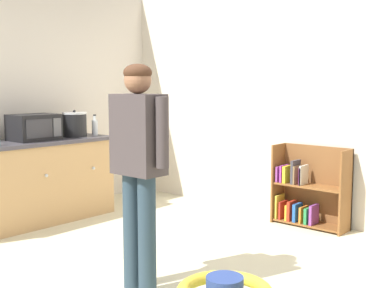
{
  "coord_description": "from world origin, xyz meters",
  "views": [
    {
      "loc": [
        2.62,
        -2.62,
        1.5
      ],
      "look_at": [
        0.02,
        0.36,
        1.03
      ],
      "focal_mm": 47.11,
      "sensor_mm": 36.0,
      "label": 1
    }
  ],
  "objects_px": {
    "microwave": "(34,127)",
    "green_cup": "(49,132)",
    "bookshelf": "(308,192)",
    "white_cup": "(82,130)",
    "crock_pot": "(75,124)",
    "clear_bottle": "(95,127)",
    "orange_cup": "(67,131)",
    "kitchen_counter": "(30,182)",
    "standing_person": "(138,157)"
  },
  "relations": [
    {
      "from": "bookshelf",
      "to": "microwave",
      "type": "xyz_separation_m",
      "value": [
        -2.28,
        -1.83,
        0.68
      ]
    },
    {
      "from": "white_cup",
      "to": "crock_pot",
      "type": "bearing_deg",
      "value": -50.01
    },
    {
      "from": "orange_cup",
      "to": "white_cup",
      "type": "xyz_separation_m",
      "value": [
        0.02,
        0.2,
        0.0
      ]
    },
    {
      "from": "microwave",
      "to": "standing_person",
      "type": "bearing_deg",
      "value": -13.1
    },
    {
      "from": "bookshelf",
      "to": "green_cup",
      "type": "distance_m",
      "value": 2.99
    },
    {
      "from": "kitchen_counter",
      "to": "white_cup",
      "type": "bearing_deg",
      "value": 102.47
    },
    {
      "from": "kitchen_counter",
      "to": "crock_pot",
      "type": "height_order",
      "value": "crock_pot"
    },
    {
      "from": "white_cup",
      "to": "microwave",
      "type": "bearing_deg",
      "value": -75.4
    },
    {
      "from": "clear_bottle",
      "to": "microwave",
      "type": "bearing_deg",
      "value": -95.7
    },
    {
      "from": "kitchen_counter",
      "to": "orange_cup",
      "type": "distance_m",
      "value": 0.83
    },
    {
      "from": "bookshelf",
      "to": "green_cup",
      "type": "relative_size",
      "value": 8.95
    },
    {
      "from": "standing_person",
      "to": "microwave",
      "type": "bearing_deg",
      "value": 166.9
    },
    {
      "from": "kitchen_counter",
      "to": "green_cup",
      "type": "bearing_deg",
      "value": 119.31
    },
    {
      "from": "microwave",
      "to": "orange_cup",
      "type": "xyz_separation_m",
      "value": [
        -0.22,
        0.58,
        -0.09
      ]
    },
    {
      "from": "crock_pot",
      "to": "clear_bottle",
      "type": "xyz_separation_m",
      "value": [
        0.06,
        0.24,
        -0.04
      ]
    },
    {
      "from": "green_cup",
      "to": "standing_person",
      "type": "bearing_deg",
      "value": -19.17
    },
    {
      "from": "bookshelf",
      "to": "microwave",
      "type": "distance_m",
      "value": 3.0
    },
    {
      "from": "kitchen_counter",
      "to": "crock_pot",
      "type": "bearing_deg",
      "value": 86.27
    },
    {
      "from": "bookshelf",
      "to": "white_cup",
      "type": "bearing_deg",
      "value": -156.79
    },
    {
      "from": "microwave",
      "to": "green_cup",
      "type": "bearing_deg",
      "value": 125.48
    },
    {
      "from": "standing_person",
      "to": "white_cup",
      "type": "xyz_separation_m",
      "value": [
        -2.38,
        1.28,
        -0.04
      ]
    },
    {
      "from": "kitchen_counter",
      "to": "standing_person",
      "type": "height_order",
      "value": "standing_person"
    },
    {
      "from": "green_cup",
      "to": "kitchen_counter",
      "type": "bearing_deg",
      "value": -60.69
    },
    {
      "from": "crock_pot",
      "to": "white_cup",
      "type": "distance_m",
      "value": 0.36
    },
    {
      "from": "bookshelf",
      "to": "crock_pot",
      "type": "distance_m",
      "value": 2.7
    },
    {
      "from": "green_cup",
      "to": "white_cup",
      "type": "bearing_deg",
      "value": 85.27
    },
    {
      "from": "microwave",
      "to": "green_cup",
      "type": "xyz_separation_m",
      "value": [
        -0.24,
        0.33,
        -0.09
      ]
    },
    {
      "from": "clear_bottle",
      "to": "white_cup",
      "type": "distance_m",
      "value": 0.28
    },
    {
      "from": "bookshelf",
      "to": "standing_person",
      "type": "distance_m",
      "value": 2.42
    },
    {
      "from": "green_cup",
      "to": "microwave",
      "type": "bearing_deg",
      "value": -54.52
    },
    {
      "from": "orange_cup",
      "to": "white_cup",
      "type": "bearing_deg",
      "value": 84.63
    },
    {
      "from": "standing_person",
      "to": "microwave",
      "type": "height_order",
      "value": "standing_person"
    },
    {
      "from": "orange_cup",
      "to": "white_cup",
      "type": "relative_size",
      "value": 1.0
    },
    {
      "from": "clear_bottle",
      "to": "orange_cup",
      "type": "xyz_separation_m",
      "value": [
        -0.29,
        -0.18,
        -0.05
      ]
    },
    {
      "from": "bookshelf",
      "to": "white_cup",
      "type": "distance_m",
      "value": 2.76
    },
    {
      "from": "clear_bottle",
      "to": "orange_cup",
      "type": "height_order",
      "value": "clear_bottle"
    },
    {
      "from": "crock_pot",
      "to": "green_cup",
      "type": "relative_size",
      "value": 3.23
    },
    {
      "from": "microwave",
      "to": "clear_bottle",
      "type": "distance_m",
      "value": 0.76
    },
    {
      "from": "clear_bottle",
      "to": "crock_pot",
      "type": "bearing_deg",
      "value": -102.84
    },
    {
      "from": "microwave",
      "to": "orange_cup",
      "type": "bearing_deg",
      "value": 110.82
    },
    {
      "from": "microwave",
      "to": "green_cup",
      "type": "relative_size",
      "value": 5.05
    },
    {
      "from": "bookshelf",
      "to": "clear_bottle",
      "type": "relative_size",
      "value": 3.46
    },
    {
      "from": "microwave",
      "to": "crock_pot",
      "type": "xyz_separation_m",
      "value": [
        0.02,
        0.51,
        0.0
      ]
    },
    {
      "from": "crock_pot",
      "to": "white_cup",
      "type": "relative_size",
      "value": 3.23
    },
    {
      "from": "microwave",
      "to": "orange_cup",
      "type": "relative_size",
      "value": 5.05
    },
    {
      "from": "orange_cup",
      "to": "green_cup",
      "type": "height_order",
      "value": "same"
    },
    {
      "from": "microwave",
      "to": "crock_pot",
      "type": "height_order",
      "value": "crock_pot"
    },
    {
      "from": "crock_pot",
      "to": "orange_cup",
      "type": "bearing_deg",
      "value": 164.14
    },
    {
      "from": "clear_bottle",
      "to": "standing_person",
      "type": "bearing_deg",
      "value": -30.92
    },
    {
      "from": "white_cup",
      "to": "orange_cup",
      "type": "bearing_deg",
      "value": -95.37
    }
  ]
}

